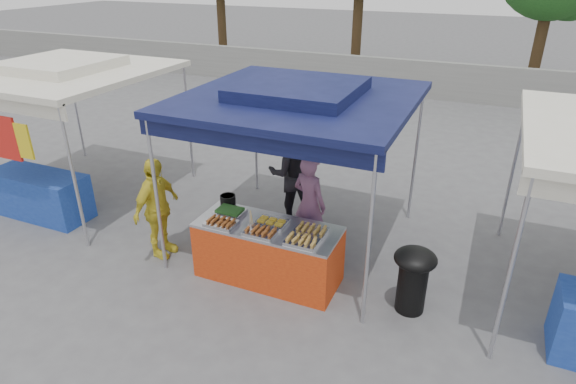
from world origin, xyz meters
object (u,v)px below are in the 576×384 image
at_px(vendor_table, 268,252).
at_px(wok_burner, 413,275).
at_px(vendor_woman, 309,204).
at_px(helper_man, 293,174).
at_px(cooking_pot, 228,199).
at_px(customer_person, 157,208).

relative_size(vendor_table, wok_burner, 2.21).
height_order(vendor_woman, helper_man, helper_man).
distance_m(vendor_woman, helper_man, 0.96).
relative_size(cooking_pot, helper_man, 0.13).
distance_m(vendor_woman, customer_person, 2.28).
height_order(vendor_table, vendor_woman, vendor_woman).
height_order(wok_burner, vendor_woman, vendor_woman).
bearing_deg(vendor_table, helper_man, 101.17).
bearing_deg(wok_burner, vendor_table, -165.39).
bearing_deg(customer_person, vendor_table, -84.05).
relative_size(vendor_woman, helper_man, 0.89).
bearing_deg(vendor_woman, customer_person, 44.81).
bearing_deg(cooking_pot, vendor_table, -23.68).
distance_m(vendor_table, helper_man, 1.79).
bearing_deg(cooking_pot, vendor_woman, 28.67).
height_order(vendor_table, wok_burner, wok_burner).
relative_size(vendor_table, cooking_pot, 8.75).
distance_m(cooking_pot, helper_man, 1.43).
distance_m(vendor_table, cooking_pot, 1.03).
relative_size(vendor_table, vendor_woman, 1.27).
distance_m(cooking_pot, vendor_woman, 1.23).
distance_m(helper_man, customer_person, 2.31).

